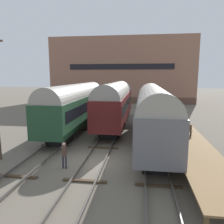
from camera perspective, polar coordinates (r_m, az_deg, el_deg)
name	(u,v)px	position (r m, az deg, el deg)	size (l,w,h in m)	color
ground_plane	(95,162)	(16.07, -4.35, -12.87)	(200.00, 200.00, 0.00)	#60594C
track_left	(40,157)	(17.35, -18.35, -11.11)	(2.60, 60.00, 0.26)	#4C4742
track_middle	(95,160)	(16.02, -4.36, -12.39)	(2.60, 60.00, 0.26)	#4C4742
track_right	(155,163)	(15.73, 11.22, -12.98)	(2.60, 60.00, 0.26)	#4C4742
train_car_maroon	(115,101)	(26.61, 0.88, 2.81)	(3.01, 16.06, 5.34)	black
train_car_green	(77,103)	(25.35, -9.23, 2.21)	(2.94, 16.95, 5.21)	black
train_car_grey	(153,111)	(19.75, 10.67, 0.16)	(2.94, 16.34, 5.21)	black
station_platform	(195,150)	(16.44, 20.85, -9.23)	(2.83, 15.18, 1.08)	brown
bench	(183,130)	(19.58, 18.16, -4.42)	(1.40, 0.40, 0.91)	brown
person_worker	(64,153)	(14.95, -12.40, -10.35)	(0.32, 0.32, 1.79)	#282833
warehouse_building	(123,71)	(54.45, 2.85, 10.74)	(32.86, 11.35, 14.76)	brown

